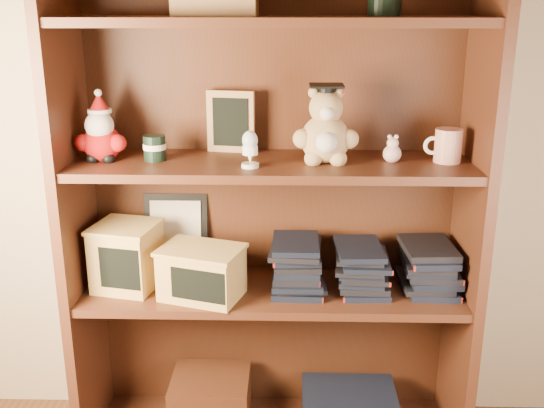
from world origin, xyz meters
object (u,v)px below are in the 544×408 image
Objects in this scene: treats_box at (127,256)px; bookcase at (272,212)px; grad_teddy_bear at (326,132)px; teacher_mug at (447,146)px.

bookcase is at bearing 6.68° from treats_box.
grad_teddy_bear is at bearing -0.58° from treats_box.
bookcase reaches higher than grad_teddy_bear.
treats_box is (-0.59, 0.01, -0.38)m from grad_teddy_bear.
grad_teddy_bear is (0.15, -0.06, 0.26)m from bookcase.
treats_box is at bearing 179.42° from grad_teddy_bear.
teacher_mug is (0.35, 0.01, -0.04)m from grad_teddy_bear.
teacher_mug is at bearing -5.77° from bookcase.
teacher_mug is 1.00m from treats_box.
grad_teddy_bear is at bearing -20.42° from bookcase.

